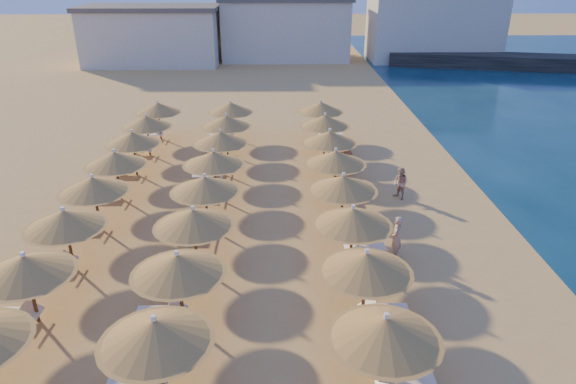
{
  "coord_description": "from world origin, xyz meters",
  "views": [
    {
      "loc": [
        -0.49,
        -17.33,
        10.81
      ],
      "look_at": [
        -0.15,
        4.0,
        1.3
      ],
      "focal_mm": 32.0,
      "sensor_mm": 36.0,
      "label": 1
    }
  ],
  "objects_px": {
    "jetty": "(526,62)",
    "beachgoer_a": "(396,238)",
    "parasol_row_west": "(200,201)",
    "beachgoer_b": "(400,184)",
    "parasol_row_east": "(348,200)",
    "beachgoer_c": "(346,157)"
  },
  "relations": [
    {
      "from": "beachgoer_b",
      "to": "beachgoer_c",
      "type": "bearing_deg",
      "value": -178.35
    },
    {
      "from": "jetty",
      "to": "beachgoer_b",
      "type": "xyz_separation_m",
      "value": [
        -21.59,
        -34.62,
        0.06
      ]
    },
    {
      "from": "beachgoer_a",
      "to": "beachgoer_c",
      "type": "height_order",
      "value": "beachgoer_c"
    },
    {
      "from": "jetty",
      "to": "parasol_row_east",
      "type": "bearing_deg",
      "value": -109.62
    },
    {
      "from": "beachgoer_a",
      "to": "beachgoer_b",
      "type": "xyz_separation_m",
      "value": [
        1.41,
        5.66,
        -0.1
      ]
    },
    {
      "from": "parasol_row_west",
      "to": "beachgoer_b",
      "type": "distance_m",
      "value": 10.42
    },
    {
      "from": "jetty",
      "to": "parasol_row_east",
      "type": "xyz_separation_m",
      "value": [
        -24.87,
        -39.28,
        1.35
      ]
    },
    {
      "from": "jetty",
      "to": "beachgoer_a",
      "type": "height_order",
      "value": "beachgoer_a"
    },
    {
      "from": "parasol_row_west",
      "to": "beachgoer_a",
      "type": "relative_size",
      "value": 17.61
    },
    {
      "from": "parasol_row_east",
      "to": "parasol_row_west",
      "type": "bearing_deg",
      "value": 180.0
    },
    {
      "from": "parasol_row_east",
      "to": "beachgoer_b",
      "type": "distance_m",
      "value": 5.84
    },
    {
      "from": "beachgoer_a",
      "to": "beachgoer_c",
      "type": "relative_size",
      "value": 0.99
    },
    {
      "from": "parasol_row_west",
      "to": "beachgoer_c",
      "type": "relative_size",
      "value": 17.35
    },
    {
      "from": "parasol_row_west",
      "to": "beachgoer_b",
      "type": "xyz_separation_m",
      "value": [
        9.23,
        4.66,
        -1.29
      ]
    },
    {
      "from": "jetty",
      "to": "beachgoer_a",
      "type": "distance_m",
      "value": 46.39
    },
    {
      "from": "jetty",
      "to": "beachgoer_b",
      "type": "bearing_deg",
      "value": -109.23
    },
    {
      "from": "parasol_row_east",
      "to": "parasol_row_west",
      "type": "distance_m",
      "value": 5.96
    },
    {
      "from": "parasol_row_east",
      "to": "beachgoer_b",
      "type": "bearing_deg",
      "value": 54.91
    },
    {
      "from": "beachgoer_a",
      "to": "parasol_row_west",
      "type": "bearing_deg",
      "value": -79.17
    },
    {
      "from": "jetty",
      "to": "beachgoer_b",
      "type": "relative_size",
      "value": 18.43
    },
    {
      "from": "parasol_row_west",
      "to": "jetty",
      "type": "bearing_deg",
      "value": 51.88
    },
    {
      "from": "parasol_row_east",
      "to": "beachgoer_c",
      "type": "relative_size",
      "value": 17.35
    }
  ]
}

